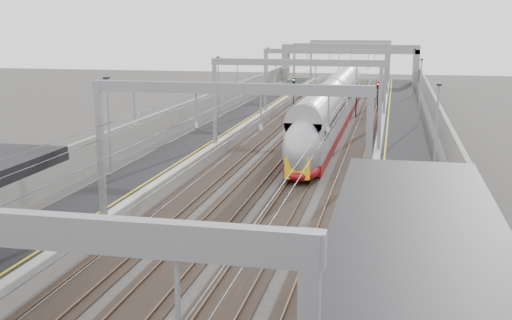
% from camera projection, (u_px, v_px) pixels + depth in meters
% --- Properties ---
extents(platform_left, '(4.00, 120.00, 1.00)m').
position_uv_depth(platform_left, '(206.00, 142.00, 53.65)').
color(platform_left, black).
rests_on(platform_left, ground).
extents(platform_right, '(4.00, 120.00, 1.00)m').
position_uv_depth(platform_right, '(401.00, 149.00, 50.36)').
color(platform_right, black).
rests_on(platform_right, ground).
extents(tracks, '(11.40, 140.00, 0.20)m').
position_uv_depth(tracks, '(300.00, 151.00, 52.10)').
color(tracks, black).
rests_on(tracks, ground).
extents(overhead_line, '(13.00, 140.00, 6.60)m').
position_uv_depth(overhead_line, '(312.00, 70.00, 57.16)').
color(overhead_line, gray).
rests_on(overhead_line, platform_left).
extents(overbridge, '(22.00, 2.20, 6.90)m').
position_uv_depth(overbridge, '(350.00, 55.00, 103.59)').
color(overbridge, gray).
rests_on(overbridge, ground).
extents(wall_left, '(0.30, 120.00, 3.20)m').
position_uv_depth(wall_left, '(169.00, 128.00, 54.08)').
color(wall_left, gray).
rests_on(wall_left, ground).
extents(wall_right, '(0.30, 120.00, 3.20)m').
position_uv_depth(wall_right, '(444.00, 137.00, 49.47)').
color(wall_right, gray).
rests_on(wall_right, ground).
extents(train, '(2.54, 46.22, 4.02)m').
position_uv_depth(train, '(331.00, 112.00, 60.79)').
color(train, maroon).
rests_on(train, ground).
extents(signal_green, '(0.32, 0.32, 3.48)m').
position_uv_depth(signal_green, '(294.00, 86.00, 81.16)').
color(signal_green, black).
rests_on(signal_green, ground).
extents(signal_red_near, '(0.32, 0.32, 3.48)m').
position_uv_depth(signal_red_near, '(356.00, 95.00, 70.79)').
color(signal_red_near, black).
rests_on(signal_red_near, ground).
extents(signal_red_far, '(0.32, 0.32, 3.48)m').
position_uv_depth(signal_red_far, '(378.00, 91.00, 75.17)').
color(signal_red_far, black).
rests_on(signal_red_far, ground).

